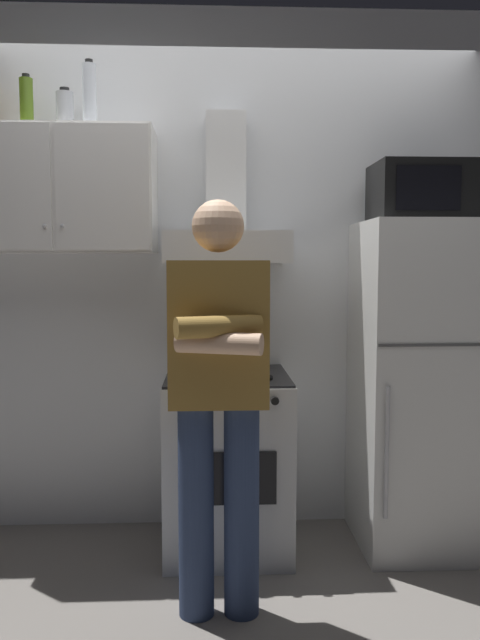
{
  "coord_description": "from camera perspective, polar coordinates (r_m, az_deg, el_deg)",
  "views": [
    {
      "loc": [
        -0.13,
        -2.75,
        1.4
      ],
      "look_at": [
        0.0,
        0.0,
        1.15
      ],
      "focal_mm": 35.18,
      "sensor_mm": 36.0,
      "label": 1
    }
  ],
  "objects": [
    {
      "name": "bottle_vodka_clear",
      "position": [
        3.26,
        -13.52,
        19.27
      ],
      "size": [
        0.07,
        0.07,
        0.32
      ],
      "color": "silver",
      "rests_on": "upper_cabinet"
    },
    {
      "name": "stove_oven",
      "position": [
        3.15,
        -1.15,
        -12.7
      ],
      "size": [
        0.6,
        0.62,
        0.87
      ],
      "color": "silver",
      "rests_on": "ground_plane"
    },
    {
      "name": "microwave",
      "position": [
        3.21,
        16.36,
        11.07
      ],
      "size": [
        0.48,
        0.37,
        0.28
      ],
      "color": "black",
      "rests_on": "refrigerator"
    },
    {
      "name": "refrigerator",
      "position": [
        3.23,
        16.05,
        -5.74
      ],
      "size": [
        0.6,
        0.62,
        1.6
      ],
      "color": "white",
      "rests_on": "ground_plane"
    },
    {
      "name": "back_wall_tiled",
      "position": [
        3.35,
        -0.48,
        4.32
      ],
      "size": [
        4.8,
        0.1,
        2.7
      ],
      "primitive_type": "cube",
      "color": "white",
      "rests_on": "ground_plane"
    },
    {
      "name": "range_hood",
      "position": [
        3.13,
        -1.25,
        8.8
      ],
      "size": [
        0.6,
        0.44,
        0.75
      ],
      "color": "white"
    },
    {
      "name": "ground_plane",
      "position": [
        3.09,
        0.0,
        -21.79
      ],
      "size": [
        7.0,
        7.0,
        0.0
      ],
      "primitive_type": "plane",
      "color": "slate"
    },
    {
      "name": "upper_cabinet",
      "position": [
        3.23,
        -15.9,
        11.22
      ],
      "size": [
        0.9,
        0.37,
        0.6
      ],
      "color": "white"
    },
    {
      "name": "bottle_canister_steel",
      "position": [
        3.33,
        -15.63,
        17.89
      ],
      "size": [
        0.08,
        0.08,
        0.2
      ],
      "color": "#B2B5BA",
      "rests_on": "upper_cabinet"
    },
    {
      "name": "bottle_olive_oil",
      "position": [
        3.32,
        -18.85,
        18.25
      ],
      "size": [
        0.06,
        0.06,
        0.25
      ],
      "color": "#4C6B19",
      "rests_on": "upper_cabinet"
    },
    {
      "name": "person_standing",
      "position": [
        2.44,
        -1.97,
        -6.59
      ],
      "size": [
        0.38,
        0.33,
        1.64
      ],
      "color": "navy",
      "rests_on": "ground_plane"
    }
  ]
}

